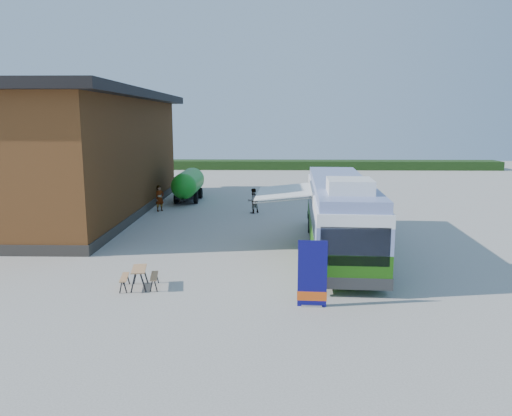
{
  "coord_description": "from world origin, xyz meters",
  "views": [
    {
      "loc": [
        1.18,
        -20.5,
        5.83
      ],
      "look_at": [
        0.6,
        4.18,
        1.4
      ],
      "focal_mm": 35.0,
      "sensor_mm": 36.0,
      "label": 1
    }
  ],
  "objects_px": {
    "person_b": "(253,201)",
    "banner": "(312,280)",
    "picnic_table": "(139,273)",
    "bus": "(340,213)",
    "person_a": "(160,198)",
    "slurry_tanker": "(188,183)"
  },
  "relations": [
    {
      "from": "bus",
      "to": "picnic_table",
      "type": "height_order",
      "value": "bus"
    },
    {
      "from": "bus",
      "to": "person_b",
      "type": "xyz_separation_m",
      "value": [
        -4.09,
        9.09,
        -0.99
      ]
    },
    {
      "from": "person_a",
      "to": "person_b",
      "type": "relative_size",
      "value": 1.07
    },
    {
      "from": "person_a",
      "to": "slurry_tanker",
      "type": "distance_m",
      "value": 4.28
    },
    {
      "from": "bus",
      "to": "person_a",
      "type": "bearing_deg",
      "value": 139.58
    },
    {
      "from": "person_b",
      "to": "banner",
      "type": "bearing_deg",
      "value": 62.46
    },
    {
      "from": "person_a",
      "to": "person_b",
      "type": "bearing_deg",
      "value": -50.64
    },
    {
      "from": "banner",
      "to": "picnic_table",
      "type": "xyz_separation_m",
      "value": [
        -5.86,
        1.61,
        -0.34
      ]
    },
    {
      "from": "person_b",
      "to": "person_a",
      "type": "bearing_deg",
      "value": -40.79
    },
    {
      "from": "banner",
      "to": "slurry_tanker",
      "type": "height_order",
      "value": "slurry_tanker"
    },
    {
      "from": "picnic_table",
      "to": "person_b",
      "type": "xyz_separation_m",
      "value": [
        3.55,
        14.14,
        0.25
      ]
    },
    {
      "from": "bus",
      "to": "person_a",
      "type": "height_order",
      "value": "bus"
    },
    {
      "from": "bus",
      "to": "slurry_tanker",
      "type": "relative_size",
      "value": 2.04
    },
    {
      "from": "person_b",
      "to": "slurry_tanker",
      "type": "relative_size",
      "value": 0.26
    },
    {
      "from": "person_a",
      "to": "picnic_table",
      "type": "bearing_deg",
      "value": -126.36
    },
    {
      "from": "picnic_table",
      "to": "person_b",
      "type": "height_order",
      "value": "person_b"
    },
    {
      "from": "bus",
      "to": "slurry_tanker",
      "type": "xyz_separation_m",
      "value": [
        -8.85,
        13.68,
        -0.5
      ]
    },
    {
      "from": "picnic_table",
      "to": "slurry_tanker",
      "type": "bearing_deg",
      "value": 84.28
    },
    {
      "from": "picnic_table",
      "to": "slurry_tanker",
      "type": "relative_size",
      "value": 0.24
    },
    {
      "from": "picnic_table",
      "to": "person_b",
      "type": "bearing_deg",
      "value": 66.49
    },
    {
      "from": "bus",
      "to": "banner",
      "type": "xyz_separation_m",
      "value": [
        -1.77,
        -6.66,
        -0.89
      ]
    },
    {
      "from": "banner",
      "to": "person_a",
      "type": "distance_m",
      "value": 18.25
    }
  ]
}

